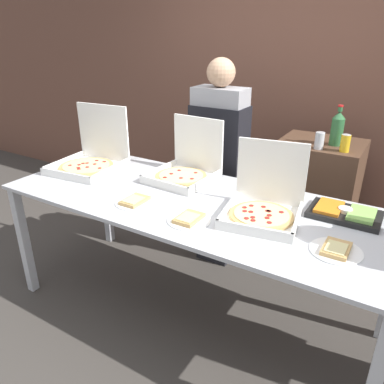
% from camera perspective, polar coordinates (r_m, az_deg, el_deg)
% --- Properties ---
extents(ground_plane, '(16.00, 16.00, 0.00)m').
position_cam_1_polar(ground_plane, '(2.84, -0.00, -17.55)').
color(ground_plane, '#423D38').
extents(brick_wall_behind, '(10.00, 0.06, 2.80)m').
position_cam_1_polar(brick_wall_behind, '(3.73, 14.25, 15.67)').
color(brick_wall_behind, brown).
rests_on(brick_wall_behind, ground_plane).
extents(buffet_table, '(2.48, 0.97, 0.88)m').
position_cam_1_polar(buffet_table, '(2.39, -0.00, -3.03)').
color(buffet_table, silver).
rests_on(buffet_table, ground_plane).
extents(pizza_box_far_left, '(0.43, 0.45, 0.41)m').
position_cam_1_polar(pizza_box_far_left, '(2.67, -1.02, 3.62)').
color(pizza_box_far_left, white).
rests_on(pizza_box_far_left, buffet_table).
extents(pizza_box_far_right, '(0.47, 0.48, 0.41)m').
position_cam_1_polar(pizza_box_far_right, '(2.15, 10.88, -1.91)').
color(pizza_box_far_right, white).
rests_on(pizza_box_far_right, buffet_table).
extents(pizza_box_near_right, '(0.51, 0.52, 0.46)m').
position_cam_1_polar(pizza_box_near_right, '(2.97, -15.18, 5.04)').
color(pizza_box_near_right, white).
rests_on(pizza_box_near_right, buffet_table).
extents(paper_plate_front_right, '(0.24, 0.24, 0.03)m').
position_cam_1_polar(paper_plate_front_right, '(2.33, -8.73, -1.40)').
color(paper_plate_front_right, white).
rests_on(paper_plate_front_right, buffet_table).
extents(paper_plate_front_left, '(0.25, 0.25, 0.03)m').
position_cam_1_polar(paper_plate_front_left, '(1.95, 21.11, -8.18)').
color(paper_plate_front_left, white).
rests_on(paper_plate_front_left, buffet_table).
extents(paper_plate_front_center, '(0.25, 0.25, 0.03)m').
position_cam_1_polar(paper_plate_front_center, '(2.09, -0.47, -4.12)').
color(paper_plate_front_center, white).
rests_on(paper_plate_front_center, buffet_table).
extents(veggie_tray, '(0.39, 0.26, 0.05)m').
position_cam_1_polar(veggie_tray, '(2.30, 22.25, -2.99)').
color(veggie_tray, black).
rests_on(veggie_tray, buffet_table).
extents(sideboard_podium, '(0.63, 0.55, 1.07)m').
position_cam_1_polar(sideboard_podium, '(3.26, 17.99, -1.81)').
color(sideboard_podium, '#4C3323').
rests_on(sideboard_podium, ground_plane).
extents(soda_bottle, '(0.09, 0.09, 0.30)m').
position_cam_1_polar(soda_bottle, '(3.00, 21.27, 9.07)').
color(soda_bottle, '#2D6638').
rests_on(soda_bottle, sideboard_podium).
extents(soda_can_silver, '(0.07, 0.07, 0.12)m').
position_cam_1_polar(soda_can_silver, '(2.87, 18.84, 7.42)').
color(soda_can_silver, silver).
rests_on(soda_can_silver, sideboard_podium).
extents(soda_can_colored, '(0.07, 0.07, 0.12)m').
position_cam_1_polar(soda_can_colored, '(2.87, 22.31, 6.89)').
color(soda_can_colored, gold).
rests_on(soda_can_colored, sideboard_podium).
extents(person_server_vest, '(0.42, 0.24, 1.69)m').
position_cam_1_polar(person_server_vest, '(2.99, 4.08, 5.58)').
color(person_server_vest, black).
rests_on(person_server_vest, ground_plane).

